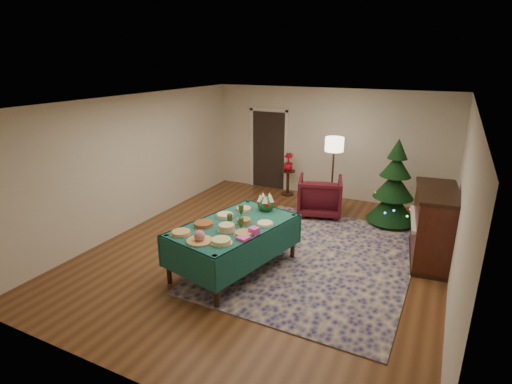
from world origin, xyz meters
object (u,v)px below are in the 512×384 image
at_px(floor_lamp, 334,149).
at_px(side_table, 288,183).
at_px(gift_box, 254,231).
at_px(armchair, 320,194).
at_px(piano, 433,226).
at_px(buffet_table, 234,234).
at_px(christmas_tree, 394,187).
at_px(potted_plant, 288,166).

relative_size(floor_lamp, side_table, 2.65).
height_order(gift_box, side_table, gift_box).
bearing_deg(armchair, piano, 136.85).
xyz_separation_m(buffet_table, christmas_tree, (2.03, 3.18, 0.17)).
bearing_deg(buffet_table, christmas_tree, 57.47).
relative_size(gift_box, piano, 0.08).
distance_m(buffet_table, side_table, 4.07).
bearing_deg(floor_lamp, buffet_table, -100.67).
height_order(gift_box, christmas_tree, christmas_tree).
distance_m(gift_box, floor_lamp, 3.68).
bearing_deg(potted_plant, gift_box, -75.00).
bearing_deg(potted_plant, christmas_tree, -16.99).
bearing_deg(piano, gift_box, -140.21).
bearing_deg(side_table, buffet_table, -80.61).
xyz_separation_m(floor_lamp, piano, (2.24, -1.60, -0.82)).
distance_m(gift_box, armchair, 3.26).
distance_m(floor_lamp, piano, 2.88).
bearing_deg(buffet_table, armchair, 80.78).
height_order(armchair, potted_plant, armchair).
relative_size(floor_lamp, potted_plant, 3.72).
height_order(floor_lamp, piano, floor_lamp).
bearing_deg(piano, potted_plant, 148.59).
distance_m(floor_lamp, christmas_tree, 1.53).
xyz_separation_m(potted_plant, christmas_tree, (2.69, -0.82, 0.06)).
height_order(armchair, christmas_tree, christmas_tree).
bearing_deg(floor_lamp, piano, -35.53).
bearing_deg(armchair, side_table, -56.22).
height_order(side_table, potted_plant, potted_plant).
height_order(buffet_table, piano, piano).
distance_m(potted_plant, christmas_tree, 2.81).
relative_size(side_table, christmas_tree, 0.35).
xyz_separation_m(gift_box, side_table, (-1.12, 4.19, -0.56)).
relative_size(gift_box, christmas_tree, 0.07).
bearing_deg(gift_box, potted_plant, 105.00).
distance_m(christmas_tree, piano, 1.61).
xyz_separation_m(side_table, piano, (3.55, -2.17, 0.32)).
xyz_separation_m(armchair, piano, (2.40, -1.21, 0.15)).
relative_size(buffet_table, potted_plant, 5.09).
xyz_separation_m(floor_lamp, potted_plant, (-1.31, 0.57, -0.67)).
bearing_deg(side_table, floor_lamp, -23.40).
bearing_deg(christmas_tree, potted_plant, 163.01).
xyz_separation_m(buffet_table, gift_box, (0.46, -0.19, 0.22)).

